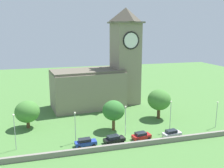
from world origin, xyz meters
TOP-DOWN VIEW (x-y plane):
  - ground_plane at (0.00, 15.00)m, footprint 200.00×200.00m
  - church at (1.58, 25.75)m, footprint 29.70×14.38m
  - quay_barrier at (0.00, -5.39)m, footprint 55.79×0.70m
  - car_blue at (-9.01, -2.33)m, footprint 4.71×2.24m
  - car_black at (-2.67, -2.34)m, footprint 4.95×2.89m
  - car_red at (3.74, -2.31)m, footprint 4.50×2.75m
  - car_white at (10.92, -3.18)m, footprint 4.57×2.51m
  - streetlamp_west_end at (-23.10, -0.01)m, footprint 0.44×0.44m
  - streetlamp_west_mid at (-10.79, -0.04)m, footprint 0.44×0.44m
  - streetlamp_central at (0.90, 0.55)m, footprint 0.44×0.44m
  - streetlamp_east_mid at (12.22, 0.21)m, footprint 0.44×0.44m
  - streetlamp_east_end at (24.66, -0.68)m, footprint 0.44×0.44m
  - tree_churchyard at (-0.82, 4.60)m, footprint 5.43×5.43m
  - tree_riverside_west at (-21.20, 11.68)m, footprint 6.08×6.08m
  - tree_by_tower at (13.61, 9.32)m, footprint 6.36×6.36m

SIDE VIEW (x-z plane):
  - ground_plane at x=0.00m, z-range 0.00..0.00m
  - quay_barrier at x=0.00m, z-range 0.00..1.14m
  - car_black at x=-2.67m, z-range 0.01..1.69m
  - car_red at x=3.74m, z-range 0.01..1.69m
  - car_blue at x=-9.01m, z-range 0.01..1.75m
  - car_white at x=10.92m, z-range 0.01..1.83m
  - tree_riverside_west at x=-21.20m, z-range 0.76..7.82m
  - streetlamp_east_end at x=24.66m, z-range 1.16..7.97m
  - streetlamp_west_mid at x=-10.79m, z-range 1.18..8.23m
  - streetlamp_central at x=0.90m, z-range 1.19..8.45m
  - tree_churchyard at x=-0.82m, z-range 1.28..8.81m
  - streetlamp_east_mid at x=12.22m, z-range 1.22..8.92m
  - streetlamp_west_end at x=-23.10m, z-range 1.22..8.95m
  - tree_by_tower at x=13.61m, z-range 1.22..9.47m
  - church at x=1.58m, z-range -5.71..25.45m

